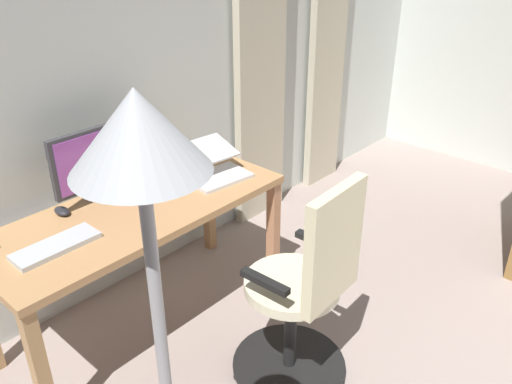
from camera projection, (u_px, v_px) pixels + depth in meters
back_room_partition at (204, 36)px, 3.26m from camera, size 4.92×0.10×2.72m
curtain_left_panel at (329, 32)px, 4.03m from camera, size 0.40×0.06×2.46m
curtain_right_panel at (261, 49)px, 3.52m from camera, size 0.46×0.06×2.46m
desk at (139, 223)px, 2.70m from camera, size 1.56×0.64×0.72m
office_chair at (304, 296)px, 2.38m from camera, size 0.56×0.56×1.09m
computer_monitor at (106, 157)px, 2.67m from camera, size 0.59×0.18×0.39m
computer_keyboard at (56, 246)px, 2.33m from camera, size 0.38×0.14×0.02m
laptop at (214, 167)px, 2.95m from camera, size 0.37×0.38×0.17m
computer_mouse at (62, 211)px, 2.59m from camera, size 0.06×0.10×0.04m
floor_lamp at (152, 256)px, 1.10m from camera, size 0.28×0.28×1.75m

